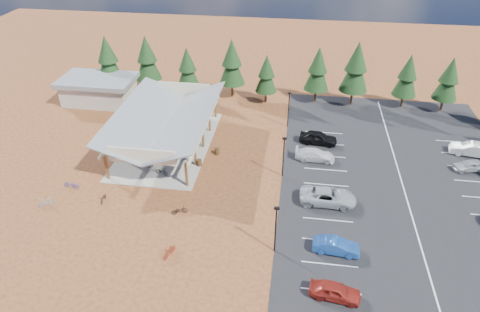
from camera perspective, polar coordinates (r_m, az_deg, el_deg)
ground at (r=48.43m, az=-0.43°, el=-3.57°), size 140.00×140.00×0.00m
asphalt_lot at (r=52.03m, az=20.71°, el=-3.11°), size 27.00×44.00×0.04m
concrete_pad at (r=56.13m, az=-9.50°, el=1.57°), size 10.60×18.60×0.10m
bike_pavilion at (r=54.30m, az=-9.86°, el=4.98°), size 11.65×19.40×4.97m
outbuilding at (r=69.34m, az=-18.31°, el=8.43°), size 11.00×7.00×3.90m
lamp_post_0 at (r=38.43m, az=4.78°, el=-9.34°), size 0.50×0.25×5.14m
lamp_post_1 at (r=48.04m, az=5.82°, el=0.21°), size 0.50×0.25×5.14m
lamp_post_2 at (r=58.53m, az=6.50°, el=6.46°), size 0.50×0.25×5.14m
trash_bin_0 at (r=51.16m, az=-5.45°, el=-0.91°), size 0.60×0.60×0.90m
trash_bin_1 at (r=53.23m, az=-3.07°, el=0.66°), size 0.60×0.60×0.90m
pine_0 at (r=70.75m, az=-17.22°, el=12.30°), size 3.98×3.98×9.28m
pine_1 at (r=69.61m, az=-12.30°, el=12.63°), size 3.94×3.94×9.18m
pine_2 at (r=66.59m, az=-7.02°, el=11.61°), size 3.49×3.49×8.12m
pine_3 at (r=66.39m, az=-1.09°, el=12.39°), size 3.95×3.95×9.20m
pine_4 at (r=64.91m, az=3.55°, el=10.88°), size 3.23×3.23×7.53m
pine_5 at (r=65.76m, az=10.33°, el=11.34°), size 3.70×3.70×8.63m
pine_6 at (r=65.72m, az=15.21°, el=11.38°), size 4.20×4.20×9.78m
pine_7 at (r=67.61m, az=21.44°, el=9.96°), size 3.52×3.52×8.20m
pine_8 at (r=68.61m, az=26.08°, el=9.22°), size 3.54×3.54×8.26m
bike_0 at (r=51.68m, az=-12.56°, el=-1.07°), size 1.88×0.70×0.98m
bike_1 at (r=55.01m, az=-10.79°, el=1.37°), size 1.62×0.78×0.94m
bike_2 at (r=57.28m, az=-11.46°, el=2.56°), size 1.62×0.98×0.80m
bike_3 at (r=60.87m, az=-11.31°, el=4.54°), size 1.54×0.44×0.92m
bike_4 at (r=50.15m, az=-10.42°, el=-2.03°), size 1.70×1.05×0.84m
bike_5 at (r=54.04m, az=-8.94°, el=0.96°), size 1.63×0.78×0.95m
bike_6 at (r=58.17m, az=-5.86°, el=3.57°), size 1.56×0.66×0.80m
bike_7 at (r=61.32m, az=-5.61°, el=5.36°), size 1.86×0.61×1.11m
bike_8 at (r=47.80m, az=-17.77°, el=-5.35°), size 0.69×1.60×0.81m
bike_9 at (r=49.17m, az=-24.43°, el=-5.64°), size 1.73×1.23×1.02m
bike_10 at (r=50.91m, az=-21.60°, el=-3.58°), size 1.70×0.59×0.89m
bike_11 at (r=40.06m, az=-9.40°, el=-12.43°), size 1.05×1.83×1.06m
bike_12 at (r=44.37m, az=-8.07°, el=-7.17°), size 1.75×1.18×0.87m
car_0 at (r=37.08m, az=12.57°, el=-17.16°), size 4.34×2.18×1.42m
car_1 at (r=40.67m, az=12.69°, el=-11.65°), size 4.36×1.80×1.40m
car_2 at (r=45.95m, az=11.64°, el=-5.31°), size 5.91×2.75×1.64m
car_3 at (r=52.69m, az=9.98°, el=0.15°), size 4.82×2.04×1.39m
car_4 at (r=56.10m, az=10.39°, el=2.42°), size 4.97×2.42×1.63m
car_8 at (r=56.83m, az=28.37°, el=-1.12°), size 4.15×2.35×1.33m
car_9 at (r=60.02m, az=28.48°, el=0.81°), size 5.23×2.58×1.65m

